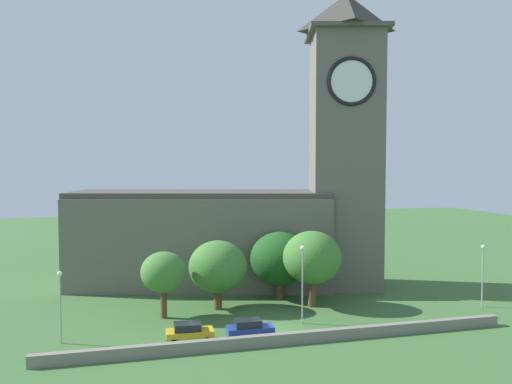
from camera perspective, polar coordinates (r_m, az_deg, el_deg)
ground_plane at (r=65.46m, az=-1.73°, el=-10.83°), size 200.00×200.00×0.00m
church at (r=67.54m, az=0.16°, el=-0.84°), size 40.91×20.07×36.93m
quay_barrier at (r=47.99m, az=3.48°, el=-15.49°), size 42.47×0.70×1.00m
car_yellow at (r=48.65m, az=-7.22°, el=-14.79°), size 4.26×2.41×1.72m
car_blue at (r=49.20m, az=-0.70°, el=-14.54°), size 4.26×2.22×1.75m
streetlamp_west_end at (r=49.98m, az=-20.35°, el=-10.35°), size 0.44×0.44×6.42m
streetlamp_west_mid at (r=52.59m, az=5.03°, el=-8.64°), size 0.44×0.44×7.74m
streetlamp_central at (r=63.44m, az=23.26°, el=-7.28°), size 0.44×0.44×6.88m
tree_churchyard at (r=58.79m, az=6.08°, el=-7.05°), size 6.45×6.45×8.36m
tree_by_tower at (r=55.12m, az=-9.95°, el=-8.53°), size 4.61×4.61×6.83m
tree_riverside_west at (r=62.32m, az=2.56°, el=-7.18°), size 6.94×6.94×7.79m
tree_riverside_east at (r=57.67m, az=-4.14°, el=-8.05°), size 6.26×6.26×7.47m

